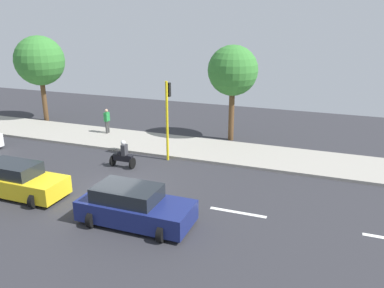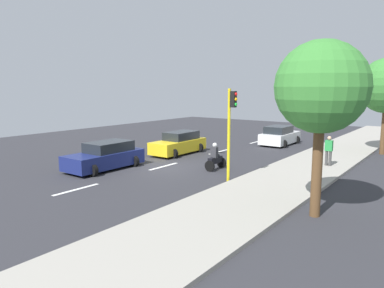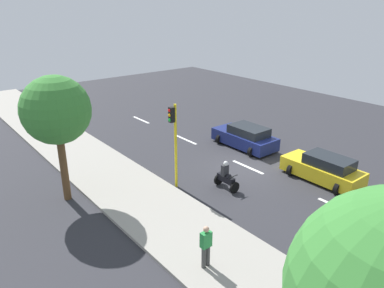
{
  "view_description": "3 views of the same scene",
  "coord_description": "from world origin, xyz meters",
  "px_view_note": "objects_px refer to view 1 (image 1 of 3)",
  "views": [
    {
      "loc": [
        -14.21,
        -9.32,
        7.73
      ],
      "look_at": [
        2.91,
        -2.86,
        1.76
      ],
      "focal_mm": 36.27,
      "sensor_mm": 36.0,
      "label": 1
    },
    {
      "loc": [
        13.62,
        -15.71,
        4.57
      ],
      "look_at": [
        2.67,
        -0.84,
        1.68
      ],
      "focal_mm": 34.15,
      "sensor_mm": 36.0,
      "label": 2
    },
    {
      "loc": [
        15.12,
        13.52,
        9.2
      ],
      "look_at": [
        2.56,
        -2.09,
        1.47
      ],
      "focal_mm": 34.74,
      "sensor_mm": 36.0,
      "label": 3
    }
  ],
  "objects_px": {
    "street_tree_north": "(40,61)",
    "pedestrian_near_signal": "(107,120)",
    "car_yellow_cab": "(18,180)",
    "street_tree_center": "(233,71)",
    "car_dark_blue": "(134,206)",
    "motorcycle": "(123,156)",
    "traffic_light_corner": "(168,109)"
  },
  "relations": [
    {
      "from": "street_tree_north",
      "to": "pedestrian_near_signal",
      "type": "bearing_deg",
      "value": -104.29
    },
    {
      "from": "car_yellow_cab",
      "to": "street_tree_center",
      "type": "bearing_deg",
      "value": -30.42
    },
    {
      "from": "car_dark_blue",
      "to": "pedestrian_near_signal",
      "type": "height_order",
      "value": "pedestrian_near_signal"
    },
    {
      "from": "car_yellow_cab",
      "to": "motorcycle",
      "type": "xyz_separation_m",
      "value": [
        4.71,
        -2.67,
        -0.07
      ]
    },
    {
      "from": "motorcycle",
      "to": "street_tree_center",
      "type": "xyz_separation_m",
      "value": [
        6.89,
        -4.14,
        3.89
      ]
    },
    {
      "from": "street_tree_north",
      "to": "car_yellow_cab",
      "type": "bearing_deg",
      "value": -144.39
    },
    {
      "from": "motorcycle",
      "to": "street_tree_north",
      "type": "relative_size",
      "value": 0.23
    },
    {
      "from": "car_yellow_cab",
      "to": "street_tree_center",
      "type": "xyz_separation_m",
      "value": [
        11.59,
        -6.81,
        3.83
      ]
    },
    {
      "from": "car_yellow_cab",
      "to": "street_tree_north",
      "type": "distance_m",
      "value": 14.52
    },
    {
      "from": "motorcycle",
      "to": "street_tree_center",
      "type": "relative_size",
      "value": 0.25
    },
    {
      "from": "car_dark_blue",
      "to": "street_tree_north",
      "type": "relative_size",
      "value": 0.69
    },
    {
      "from": "pedestrian_near_signal",
      "to": "street_tree_center",
      "type": "xyz_separation_m",
      "value": [
        1.93,
        -8.26,
        3.48
      ]
    },
    {
      "from": "motorcycle",
      "to": "pedestrian_near_signal",
      "type": "bearing_deg",
      "value": 39.71
    },
    {
      "from": "car_yellow_cab",
      "to": "motorcycle",
      "type": "height_order",
      "value": "motorcycle"
    },
    {
      "from": "car_yellow_cab",
      "to": "car_dark_blue",
      "type": "bearing_deg",
      "value": -93.61
    },
    {
      "from": "motorcycle",
      "to": "street_tree_north",
      "type": "xyz_separation_m",
      "value": [
        6.66,
        10.81,
        3.99
      ]
    },
    {
      "from": "traffic_light_corner",
      "to": "car_dark_blue",
      "type": "bearing_deg",
      "value": -166.54
    },
    {
      "from": "traffic_light_corner",
      "to": "street_tree_center",
      "type": "xyz_separation_m",
      "value": [
        4.89,
        -2.34,
        1.61
      ]
    },
    {
      "from": "motorcycle",
      "to": "traffic_light_corner",
      "type": "height_order",
      "value": "traffic_light_corner"
    },
    {
      "from": "traffic_light_corner",
      "to": "street_tree_center",
      "type": "height_order",
      "value": "street_tree_center"
    },
    {
      "from": "car_yellow_cab",
      "to": "street_tree_north",
      "type": "height_order",
      "value": "street_tree_north"
    },
    {
      "from": "car_yellow_cab",
      "to": "car_dark_blue",
      "type": "distance_m",
      "value": 6.17
    },
    {
      "from": "car_yellow_cab",
      "to": "pedestrian_near_signal",
      "type": "distance_m",
      "value": 9.78
    },
    {
      "from": "pedestrian_near_signal",
      "to": "street_tree_center",
      "type": "bearing_deg",
      "value": -76.83
    },
    {
      "from": "car_yellow_cab",
      "to": "traffic_light_corner",
      "type": "bearing_deg",
      "value": -33.66
    },
    {
      "from": "car_dark_blue",
      "to": "pedestrian_near_signal",
      "type": "xyz_separation_m",
      "value": [
        10.05,
        7.61,
        0.35
      ]
    },
    {
      "from": "car_yellow_cab",
      "to": "pedestrian_near_signal",
      "type": "xyz_separation_m",
      "value": [
        9.66,
        1.45,
        0.35
      ]
    },
    {
      "from": "car_dark_blue",
      "to": "street_tree_center",
      "type": "distance_m",
      "value": 12.59
    },
    {
      "from": "car_yellow_cab",
      "to": "car_dark_blue",
      "type": "height_order",
      "value": "same"
    },
    {
      "from": "motorcycle",
      "to": "traffic_light_corner",
      "type": "distance_m",
      "value": 3.53
    },
    {
      "from": "car_dark_blue",
      "to": "street_tree_north",
      "type": "height_order",
      "value": "street_tree_north"
    },
    {
      "from": "traffic_light_corner",
      "to": "motorcycle",
      "type": "bearing_deg",
      "value": 138.02
    }
  ]
}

